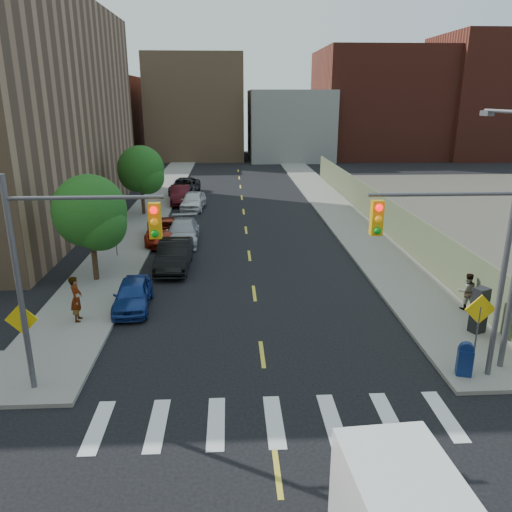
{
  "coord_description": "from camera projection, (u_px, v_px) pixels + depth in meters",
  "views": [
    {
      "loc": [
        -1.08,
        -8.39,
        9.07
      ],
      "look_at": [
        0.07,
        13.67,
        2.0
      ],
      "focal_mm": 35.0,
      "sensor_mm": 36.0,
      "label": 1
    }
  ],
  "objects": [
    {
      "name": "sidewalk_nw",
      "position": [
        164.0,
        191.0,
        49.86
      ],
      "size": [
        3.5,
        73.0,
        0.15
      ],
      "primitive_type": "cube",
      "color": "gray",
      "rests_on": "ground"
    },
    {
      "name": "sidewalk_ne",
      "position": [
        317.0,
        190.0,
        50.63
      ],
      "size": [
        3.5,
        73.0,
        0.15
      ],
      "primitive_type": "cube",
      "color": "gray",
      "rests_on": "ground"
    },
    {
      "name": "fence_north",
      "position": [
        372.0,
        206.0,
        37.52
      ],
      "size": [
        0.12,
        44.0,
        2.5
      ],
      "primitive_type": "cube",
      "color": "#5B5F42",
      "rests_on": "ground"
    },
    {
      "name": "bg_bldg_west",
      "position": [
        89.0,
        118.0,
        74.45
      ],
      "size": [
        14.0,
        18.0,
        12.0
      ],
      "primitive_type": "cube",
      "color": "#592319",
      "rests_on": "ground"
    },
    {
      "name": "bg_bldg_midwest",
      "position": [
        197.0,
        107.0,
        76.69
      ],
      "size": [
        14.0,
        16.0,
        15.0
      ],
      "primitive_type": "cube",
      "color": "#8C6B4C",
      "rests_on": "ground"
    },
    {
      "name": "bg_bldg_center",
      "position": [
        289.0,
        125.0,
        76.25
      ],
      "size": [
        12.0,
        16.0,
        10.0
      ],
      "primitive_type": "cube",
      "color": "gray",
      "rests_on": "ground"
    },
    {
      "name": "bg_bldg_east",
      "position": [
        376.0,
        104.0,
        77.93
      ],
      "size": [
        18.0,
        18.0,
        16.0
      ],
      "primitive_type": "cube",
      "color": "#592319",
      "rests_on": "ground"
    },
    {
      "name": "bg_bldg_fareast",
      "position": [
        483.0,
        97.0,
        76.52
      ],
      "size": [
        14.0,
        16.0,
        18.0
      ],
      "primitive_type": "cube",
      "color": "#592319",
      "rests_on": "ground"
    },
    {
      "name": "signal_nw",
      "position": [
        66.0,
        257.0,
        14.82
      ],
      "size": [
        4.59,
        0.3,
        7.0
      ],
      "color": "#59595E",
      "rests_on": "ground"
    },
    {
      "name": "signal_ne",
      "position": [
        460.0,
        251.0,
        15.42
      ],
      "size": [
        4.59,
        0.3,
        7.0
      ],
      "color": "#59595E",
      "rests_on": "ground"
    },
    {
      "name": "warn_sign_nw",
      "position": [
        23.0,
        328.0,
        15.98
      ],
      "size": [
        1.06,
        0.06,
        2.83
      ],
      "color": "#59595E",
      "rests_on": "ground"
    },
    {
      "name": "warn_sign_ne",
      "position": [
        479.0,
        318.0,
        16.73
      ],
      "size": [
        1.06,
        0.06,
        2.83
      ],
      "color": "#59595E",
      "rests_on": "ground"
    },
    {
      "name": "warn_sign_midwest",
      "position": [
        115.0,
        225.0,
        28.82
      ],
      "size": [
        1.06,
        0.06,
        2.83
      ],
      "color": "#59595E",
      "rests_on": "ground"
    },
    {
      "name": "tree_west_near",
      "position": [
        90.0,
        216.0,
        24.6
      ],
      "size": [
        3.66,
        3.64,
        5.52
      ],
      "color": "#332114",
      "rests_on": "ground"
    },
    {
      "name": "tree_west_far",
      "position": [
        141.0,
        172.0,
        38.86
      ],
      "size": [
        3.66,
        3.64,
        5.52
      ],
      "color": "#332114",
      "rests_on": "ground"
    },
    {
      "name": "parked_car_blue",
      "position": [
        133.0,
        295.0,
        22.23
      ],
      "size": [
        1.74,
        3.92,
        1.31
      ],
      "primitive_type": "imported",
      "rotation": [
        0.0,
        0.0,
        0.05
      ],
      "color": "navy",
      "rests_on": "ground"
    },
    {
      "name": "parked_car_black",
      "position": [
        174.0,
        255.0,
        27.33
      ],
      "size": [
        1.78,
        4.84,
        1.58
      ],
      "primitive_type": "imported",
      "rotation": [
        0.0,
        0.0,
        -0.02
      ],
      "color": "black",
      "rests_on": "ground"
    },
    {
      "name": "parked_car_red",
      "position": [
        165.0,
        231.0,
        32.49
      ],
      "size": [
        2.89,
        5.42,
        1.45
      ],
      "primitive_type": "imported",
      "rotation": [
        0.0,
        0.0,
        0.1
      ],
      "color": "maroon",
      "rests_on": "ground"
    },
    {
      "name": "parked_car_silver",
      "position": [
        183.0,
        232.0,
        32.23
      ],
      "size": [
        2.13,
        5.08,
        1.46
      ],
      "primitive_type": "imported",
      "rotation": [
        0.0,
        0.0,
        0.02
      ],
      "color": "#A9ABB1",
      "rests_on": "ground"
    },
    {
      "name": "parked_car_white",
      "position": [
        193.0,
        201.0,
        41.75
      ],
      "size": [
        2.2,
        4.62,
        1.53
      ],
      "primitive_type": "imported",
      "rotation": [
        0.0,
        0.0,
        -0.09
      ],
      "color": "silver",
      "rests_on": "ground"
    },
    {
      "name": "parked_car_maroon",
      "position": [
        180.0,
        195.0,
        44.1
      ],
      "size": [
        2.05,
        4.9,
        1.58
      ],
      "primitive_type": "imported",
      "rotation": [
        0.0,
        0.0,
        0.08
      ],
      "color": "#3B0B12",
      "rests_on": "ground"
    },
    {
      "name": "parked_car_grey",
      "position": [
        185.0,
        186.0,
        48.44
      ],
      "size": [
        2.9,
        5.66,
        1.53
      ],
      "primitive_type": "imported",
      "rotation": [
        0.0,
        0.0,
        -0.07
      ],
      "color": "black",
      "rests_on": "ground"
    },
    {
      "name": "mailbox",
      "position": [
        465.0,
        359.0,
        16.61
      ],
      "size": [
        0.58,
        0.5,
        1.19
      ],
      "rotation": [
        0.0,
        0.0,
        -0.3
      ],
      "color": "navy",
      "rests_on": "sidewalk_ne"
    },
    {
      "name": "payphone",
      "position": [
        479.0,
        310.0,
        19.58
      ],
      "size": [
        0.69,
        0.64,
        1.85
      ],
      "primitive_type": "cube",
      "rotation": [
        0.0,
        0.0,
        0.42
      ],
      "color": "black",
      "rests_on": "sidewalk_ne"
    },
    {
      "name": "pedestrian_west",
      "position": [
        76.0,
        299.0,
        20.57
      ],
      "size": [
        0.53,
        0.75,
        1.94
      ],
      "primitive_type": "imported",
      "rotation": [
        0.0,
        0.0,
        1.66
      ],
      "color": "gray",
      "rests_on": "sidewalk_nw"
    },
    {
      "name": "pedestrian_east",
      "position": [
        467.0,
        291.0,
        21.75
      ],
      "size": [
        0.85,
        0.68,
        1.65
      ],
      "primitive_type": "imported",
      "rotation": [
        0.0,
        0.0,
        3.07
      ],
      "color": "gray",
      "rests_on": "sidewalk_ne"
    }
  ]
}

